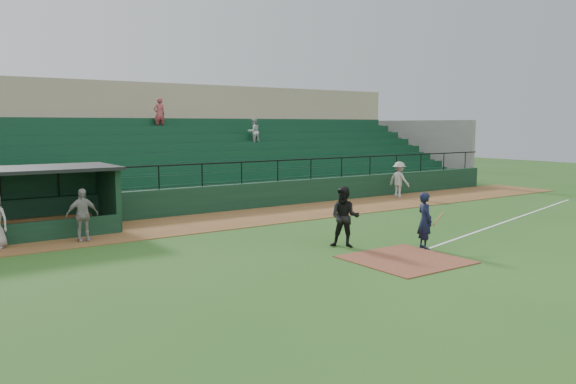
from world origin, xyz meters
TOP-DOWN VIEW (x-y plane):
  - ground at (0.00, 0.00)m, footprint 90.00×90.00m
  - warning_track at (0.00, 8.00)m, footprint 40.00×4.00m
  - home_plate_dirt at (0.00, -1.00)m, footprint 3.00×3.00m
  - foul_line at (8.00, 1.20)m, footprint 17.49×4.44m
  - stadium_structure at (-0.00, 16.46)m, footprint 38.00×13.08m
  - batter_at_plate at (1.59, -0.29)m, footprint 1.11×0.77m
  - umpire at (-0.35, 1.31)m, footprint 1.19×1.20m
  - runner at (10.00, 8.98)m, footprint 0.85×1.31m
  - dugout_player_a at (-7.02, 6.95)m, footprint 1.05×0.45m

SIDE VIEW (x-z plane):
  - ground at x=0.00m, z-range 0.00..0.00m
  - foul_line at x=8.00m, z-range 0.00..0.01m
  - warning_track at x=0.00m, z-range 0.00..0.03m
  - home_plate_dirt at x=0.00m, z-range 0.00..0.03m
  - batter_at_plate at x=1.59m, z-range 0.00..1.80m
  - dugout_player_a at x=-7.02m, z-range 0.03..1.80m
  - umpire at x=-0.35m, z-range 0.00..1.96m
  - runner at x=10.00m, z-range 0.03..1.94m
  - stadium_structure at x=0.00m, z-range -0.90..5.50m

